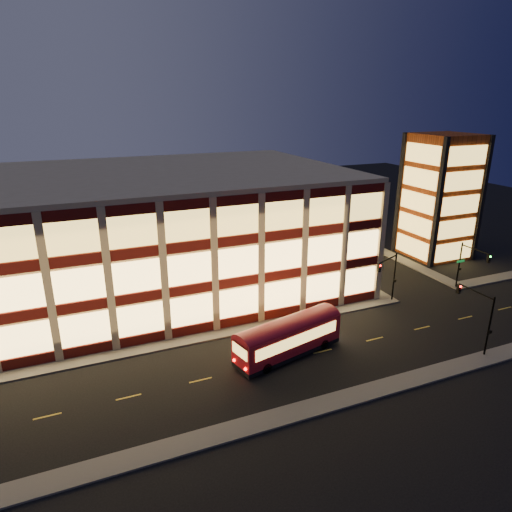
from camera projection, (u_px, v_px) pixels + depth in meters
name	position (u px, v px, depth m)	size (l,w,h in m)	color
ground	(203.00, 343.00, 44.80)	(200.00, 200.00, 0.00)	black
sidewalk_office_south	(170.00, 343.00, 44.54)	(54.00, 2.00, 0.15)	#514F4C
sidewalk_office_east	(319.00, 258.00, 68.01)	(2.00, 30.00, 0.15)	#514F4C
sidewalk_tower_south	(492.00, 279.00, 60.32)	(14.00, 2.00, 0.15)	#514F4C
sidewalk_tower_west	(379.00, 249.00, 72.04)	(2.00, 30.00, 0.15)	#514F4C
sidewalk_near	(254.00, 425.00, 33.46)	(100.00, 2.00, 0.15)	#514F4C
office_building	(139.00, 231.00, 56.07)	(50.45, 30.45, 14.50)	tan
stair_tower	(439.00, 197.00, 66.91)	(8.60, 8.60, 18.00)	#8C3814
traffic_signal_far	(389.00, 271.00, 51.80)	(3.79, 1.87, 6.00)	black
traffic_signal_right	(469.00, 261.00, 55.20)	(1.20, 4.37, 6.00)	black
traffic_signal_near	(478.00, 309.00, 42.47)	(0.32, 4.45, 6.00)	black
trolley_bus	(288.00, 335.00, 42.06)	(11.16, 5.16, 3.67)	maroon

